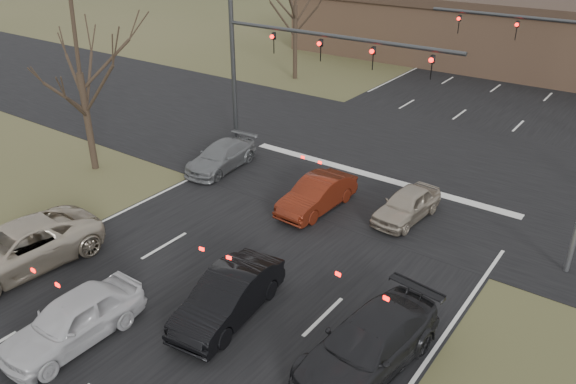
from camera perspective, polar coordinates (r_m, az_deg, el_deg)
name	(u,v)px	position (r m, az deg, el deg)	size (l,w,h in m)	color
ground	(171,326)	(17.69, -11.76, -13.16)	(360.00, 360.00, 0.00)	#434726
road_cross	(394,163)	(28.27, 10.70, 2.95)	(200.00, 14.00, 0.02)	black
building	(557,37)	(48.26, 25.67, 14.01)	(42.40, 10.40, 5.30)	#90694D
mast_arm_near	(284,54)	(27.56, -0.37, 13.89)	(12.12, 0.24, 8.00)	#383A3D
tree_left_near	(72,30)	(26.94, -21.07, 15.15)	(5.10, 5.10, 8.50)	black
car_silver_suv	(17,249)	(21.47, -25.83, -5.20)	(2.62, 5.69, 1.58)	#BAAD97
car_white_sedan	(73,320)	(17.52, -21.00, -12.02)	(1.72, 4.27, 1.46)	silver
car_black_hatch	(228,296)	(17.37, -6.09, -10.47)	(1.53, 4.40, 1.45)	black
car_charcoal_sedan	(368,344)	(15.77, 8.12, -15.08)	(2.06, 5.06, 1.47)	black
car_grey_ahead	(221,156)	(27.16, -6.81, 3.61)	(1.73, 4.26, 1.24)	slate
car_red_ahead	(317,194)	(23.22, 2.96, -0.23)	(1.43, 4.11, 1.36)	#5A1A0C
car_silver_ahead	(407,205)	(22.99, 11.98, -1.26)	(1.47, 3.66, 1.25)	#AB9E8A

